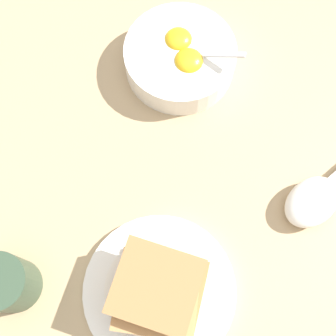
# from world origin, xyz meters

# --- Properties ---
(ground_plane) EXTENTS (3.00, 3.00, 0.00)m
(ground_plane) POSITION_xyz_m (0.00, 0.00, 0.00)
(ground_plane) COLOR tan
(egg_bowl) EXTENTS (0.14, 0.14, 0.07)m
(egg_bowl) POSITION_xyz_m (-0.11, 0.22, 0.02)
(egg_bowl) COLOR white
(egg_bowl) RESTS_ON ground_plane
(toast_plate) EXTENTS (0.17, 0.17, 0.01)m
(toast_plate) POSITION_xyz_m (0.10, 0.01, 0.01)
(toast_plate) COLOR white
(toast_plate) RESTS_ON ground_plane
(toast_sandwich) EXTENTS (0.13, 0.13, 0.05)m
(toast_sandwich) POSITION_xyz_m (0.10, 0.01, 0.04)
(toast_sandwich) COLOR #9E7042
(toast_sandwich) RESTS_ON toast_plate
(soup_spoon) EXTENTS (0.05, 0.18, 0.03)m
(soup_spoon) POSITION_xyz_m (0.14, 0.23, 0.01)
(soup_spoon) COLOR white
(soup_spoon) RESTS_ON ground_plane
(drinking_cup) EXTENTS (0.06, 0.06, 0.07)m
(drinking_cup) POSITION_xyz_m (-0.01, -0.11, 0.04)
(drinking_cup) COLOR #334733
(drinking_cup) RESTS_ON ground_plane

